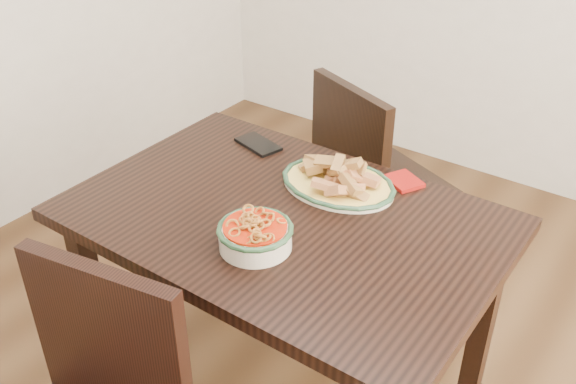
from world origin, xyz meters
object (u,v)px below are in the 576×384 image
Objects in this scene: fish_plate at (338,174)px; noodle_bowl at (255,233)px; dining_table at (284,242)px; smartphone at (258,144)px; chair_far at (369,177)px.

fish_plate is 0.38m from noodle_bowl.
dining_table is 0.43m from smartphone.
fish_plate is (0.15, -0.49, 0.30)m from chair_far.
chair_far reaches higher than dining_table.
fish_plate is at bearing 77.18° from dining_table.
chair_far reaches higher than smartphone.
dining_table is at bearing -27.09° from smartphone.
noodle_bowl is (0.03, -0.17, 0.14)m from dining_table.
noodle_bowl is (-0.02, -0.38, -0.00)m from fish_plate.
noodle_bowl is at bearing -79.42° from dining_table.
smartphone reaches higher than dining_table.
fish_plate is at bearing 87.53° from noodle_bowl.
smartphone is (-0.31, 0.28, 0.10)m from dining_table.
smartphone is at bearing 127.20° from noodle_bowl.
chair_far is 0.59m from fish_plate.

